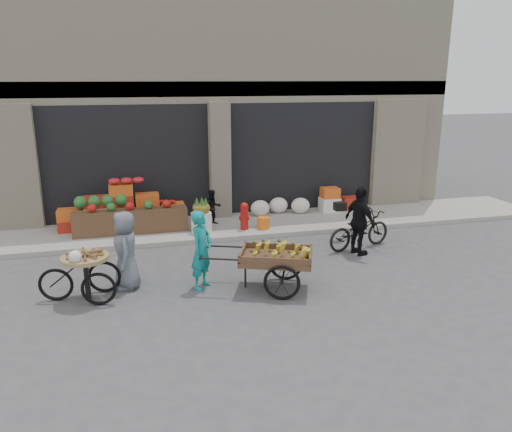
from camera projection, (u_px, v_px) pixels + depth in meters
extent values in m
plane|color=#424244|center=(268.00, 289.00, 9.51)|extent=(80.00, 80.00, 0.00)
cube|color=gray|center=(227.00, 226.00, 13.32)|extent=(18.00, 2.20, 0.12)
cube|color=beige|center=(201.00, 90.00, 16.22)|extent=(14.00, 6.00, 7.00)
cube|color=gray|center=(216.00, 89.00, 13.54)|extent=(14.00, 0.30, 0.40)
cube|color=black|center=(127.00, 159.00, 14.07)|extent=(4.40, 1.60, 3.10)
cube|color=black|center=(294.00, 153.00, 15.25)|extent=(4.40, 1.60, 3.10)
cube|color=beige|center=(219.00, 161.00, 13.87)|extent=(0.55, 0.80, 3.22)
cube|color=brown|center=(131.00, 221.00, 12.49)|extent=(2.80, 0.45, 0.60)
sphere|color=#1E5923|center=(101.00, 201.00, 12.68)|extent=(0.34, 0.34, 0.34)
cylinder|color=silver|center=(201.00, 222.00, 12.59)|extent=(0.52, 0.52, 0.50)
cylinder|color=#A5140F|center=(244.00, 219.00, 12.80)|extent=(0.20, 0.20, 0.56)
sphere|color=#A5140F|center=(244.00, 207.00, 12.71)|extent=(0.22, 0.22, 0.22)
cylinder|color=orange|center=(264.00, 223.00, 12.91)|extent=(0.32, 0.32, 0.30)
ellipsoid|color=silver|center=(280.00, 207.00, 14.20)|extent=(1.70, 0.60, 0.44)
imported|color=black|center=(213.00, 207.00, 13.19)|extent=(0.51, 0.43, 0.93)
cube|color=brown|center=(276.00, 259.00, 9.37)|extent=(1.56, 1.30, 0.12)
torus|color=black|center=(282.00, 283.00, 8.97)|extent=(0.65, 0.30, 0.67)
torus|color=black|center=(285.00, 264.00, 9.88)|extent=(0.65, 0.30, 0.67)
cylinder|color=black|center=(245.00, 274.00, 9.53)|extent=(0.05, 0.05, 0.55)
imported|color=#118182|center=(202.00, 250.00, 9.41)|extent=(0.63, 0.66, 1.52)
cylinder|color=#9E7F51|center=(85.00, 258.00, 8.88)|extent=(0.95, 0.95, 0.07)
cube|color=black|center=(87.00, 279.00, 8.99)|extent=(0.09, 0.09, 0.80)
torus|color=black|center=(99.00, 289.00, 8.78)|extent=(0.62, 0.14, 0.62)
torus|color=black|center=(104.00, 277.00, 9.31)|extent=(0.62, 0.14, 0.62)
torus|color=black|center=(56.00, 285.00, 8.95)|extent=(0.62, 0.14, 0.62)
imported|color=slate|center=(126.00, 250.00, 9.41)|extent=(0.49, 0.75, 1.51)
imported|color=black|center=(359.00, 230.00, 11.70)|extent=(1.81, 1.02, 0.90)
imported|color=black|center=(360.00, 221.00, 11.19)|extent=(0.61, 0.99, 1.58)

